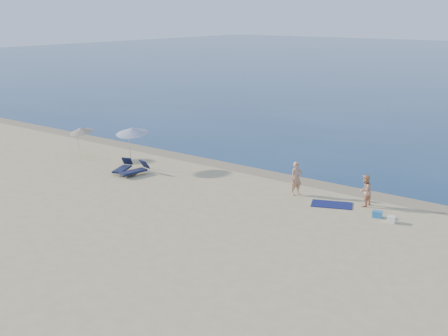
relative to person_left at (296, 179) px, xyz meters
The scene contains 10 objects.
wet_sand_strip 3.02m from the person_left, 124.39° to the left, with size 240.00×1.60×0.00m, color #847254.
person_left is the anchor object (origin of this frame).
person_right 3.53m from the person_left, ahead, with size 0.76×0.59×1.57m, color tan.
beach_towel 2.37m from the person_left, ahead, with size 1.96×1.09×0.03m, color #0D1245.
white_bag 5.50m from the person_left, ahead, with size 0.35×0.30×0.30m, color silver.
blue_cooler 4.72m from the person_left, ahead, with size 0.43×0.30×0.30m, color #2170B7.
umbrella_near 10.68m from the person_left, behind, with size 2.54×2.56×2.58m.
umbrella_far 15.02m from the person_left, behind, with size 1.67×1.70×2.09m.
lounger_left 10.50m from the person_left, 166.25° to the right, with size 1.18×1.82×0.77m.
lounger_right 9.52m from the person_left, 164.89° to the right, with size 0.88×1.88×0.80m.
Camera 1 is at (15.26, -7.03, 9.12)m, focal length 45.00 mm.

